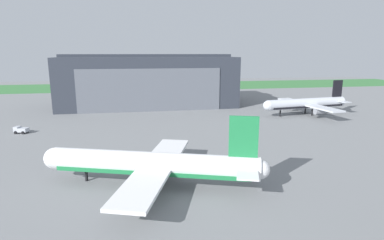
{
  "coord_description": "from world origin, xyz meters",
  "views": [
    {
      "loc": [
        3.33,
        -62.64,
        23.68
      ],
      "look_at": [
        18.42,
        21.11,
        5.2
      ],
      "focal_mm": 29.06,
      "sensor_mm": 36.0,
      "label": 1
    }
  ],
  "objects": [
    {
      "name": "ground_plane",
      "position": [
        0.0,
        0.0,
        0.0
      ],
      "size": [
        440.0,
        440.0,
        0.0
      ],
      "primitive_type": "plane",
      "color": "slate"
    },
    {
      "name": "grass_field_strip",
      "position": [
        0.0,
        162.41,
        0.04
      ],
      "size": [
        440.0,
        56.0,
        0.08
      ],
      "primitive_type": "cube",
      "color": "#39773D",
      "rests_on": "ground_plane"
    },
    {
      "name": "maintenance_hangar",
      "position": [
        8.96,
        82.78,
        11.05
      ],
      "size": [
        76.26,
        37.62,
        23.03
      ],
      "color": "#2D333D",
      "rests_on": "ground_plane"
    },
    {
      "name": "airliner_far_right",
      "position": [
        67.88,
        46.29,
        4.36
      ],
      "size": [
        36.8,
        33.54,
        13.09
      ],
      "color": "silver",
      "rests_on": "ground_plane"
    },
    {
      "name": "airliner_near_left",
      "position": [
        5.65,
        -9.3,
        4.01
      ],
      "size": [
        39.66,
        33.65,
        13.4
      ],
      "color": "white",
      "rests_on": "ground_plane"
    },
    {
      "name": "ops_van",
      "position": [
        -31.23,
        35.44,
        1.08
      ],
      "size": [
        4.28,
        3.34,
        2.02
      ],
      "color": "#B7BCC6",
      "rests_on": "ground_plane"
    }
  ]
}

